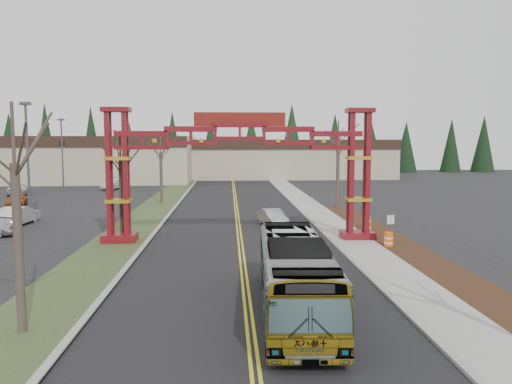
{
  "coord_description": "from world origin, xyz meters",
  "views": [
    {
      "loc": [
        -0.75,
        -15.05,
        6.71
      ],
      "look_at": [
        0.82,
        13.31,
        3.81
      ],
      "focal_mm": 35.0,
      "sensor_mm": 36.0,
      "label": 1
    }
  ],
  "objects": [
    {
      "name": "bare_tree_right_far",
      "position": [
        10.0,
        33.47,
        6.45
      ],
      "size": [
        3.4,
        3.4,
        8.74
      ],
      "color": "#382D26",
      "rests_on": "ground"
    },
    {
      "name": "road",
      "position": [
        0.0,
        25.0,
        0.01
      ],
      "size": [
        12.0,
        110.0,
        0.02
      ],
      "primitive_type": "cube",
      "color": "black",
      "rests_on": "ground"
    },
    {
      "name": "bare_tree_median_far",
      "position": [
        -8.0,
        38.9,
        5.52
      ],
      "size": [
        3.28,
        3.28,
        7.72
      ],
      "color": "#382D26",
      "rests_on": "ground"
    },
    {
      "name": "curb_right",
      "position": [
        6.15,
        25.0,
        0.07
      ],
      "size": [
        0.3,
        110.0,
        0.15
      ],
      "primitive_type": "cube",
      "color": "gray",
      "rests_on": "ground"
    },
    {
      "name": "gateway_arch",
      "position": [
        0.0,
        18.0,
        5.98
      ],
      "size": [
        18.2,
        1.6,
        8.9
      ],
      "color": "#5E0C0D",
      "rests_on": "ground"
    },
    {
      "name": "parked_car_far_b",
      "position": [
        -27.14,
        49.02,
        0.7
      ],
      "size": [
        3.5,
        5.43,
        1.39
      ],
      "primitive_type": "imported",
      "rotation": [
        0.0,
        0.0,
        3.4
      ],
      "color": "silver",
      "rests_on": "ground"
    },
    {
      "name": "street_sign",
      "position": [
        9.43,
        15.46,
        1.5
      ],
      "size": [
        0.47,
        0.13,
        2.08
      ],
      "color": "#3F3F44",
      "rests_on": "ground"
    },
    {
      "name": "conifer_treeline",
      "position": [
        0.25,
        92.0,
        6.49
      ],
      "size": [
        116.1,
        5.6,
        13.0
      ],
      "color": "black",
      "rests_on": "ground"
    },
    {
      "name": "sidewalk_right",
      "position": [
        7.6,
        25.0,
        0.08
      ],
      "size": [
        2.6,
        110.0,
        0.14
      ],
      "primitive_type": "cube",
      "color": "gray",
      "rests_on": "ground"
    },
    {
      "name": "light_pole_far",
      "position": [
        -24.18,
        56.84,
        5.71
      ],
      "size": [
        0.86,
        0.43,
        9.87
      ],
      "color": "#3F3F44",
      "rests_on": "ground"
    },
    {
      "name": "parked_car_mid_a",
      "position": [
        -22.65,
        37.41,
        0.64
      ],
      "size": [
        2.89,
        4.71,
        1.27
      ],
      "primitive_type": "imported",
      "rotation": [
        0.0,
        0.0,
        0.27
      ],
      "color": "#8B3D13",
      "rests_on": "ground"
    },
    {
      "name": "lane_line_right",
      "position": [
        0.12,
        25.0,
        0.03
      ],
      "size": [
        0.12,
        100.0,
        0.01
      ],
      "primitive_type": "cube",
      "color": "gold",
      "rests_on": "road"
    },
    {
      "name": "bare_tree_median_mid",
      "position": [
        -8.0,
        18.9,
        5.4
      ],
      "size": [
        2.89,
        2.89,
        7.35
      ],
      "color": "#382D26",
      "rests_on": "ground"
    },
    {
      "name": "barrel_south",
      "position": [
        9.29,
        15.33,
        0.51
      ],
      "size": [
        0.55,
        0.55,
        1.02
      ],
      "color": "#F55B0D",
      "rests_on": "ground"
    },
    {
      "name": "grass_median",
      "position": [
        -8.0,
        25.0,
        0.04
      ],
      "size": [
        4.0,
        110.0,
        0.08
      ],
      "primitive_type": "cube",
      "color": "#2F4020",
      "rests_on": "ground"
    },
    {
      "name": "retail_building_east",
      "position": [
        10.0,
        79.95,
        3.51
      ],
      "size": [
        38.0,
        20.3,
        7.0
      ],
      "color": "#BBA98F",
      "rests_on": "ground"
    },
    {
      "name": "light_pole_near",
      "position": [
        -18.34,
        29.76,
        5.85
      ],
      "size": [
        0.88,
        0.44,
        10.11
      ],
      "color": "#3F3F44",
      "rests_on": "ground"
    },
    {
      "name": "lane_line_left",
      "position": [
        -0.12,
        25.0,
        0.03
      ],
      "size": [
        0.12,
        100.0,
        0.01
      ],
      "primitive_type": "cube",
      "color": "gold",
      "rests_on": "road"
    },
    {
      "name": "barrel_mid",
      "position": [
        9.0,
        19.16,
        0.5
      ],
      "size": [
        0.54,
        0.54,
        1.0
      ],
      "color": "#F55B0D",
      "rests_on": "ground"
    },
    {
      "name": "retail_building_west",
      "position": [
        -30.0,
        71.96,
        3.76
      ],
      "size": [
        46.0,
        22.3,
        7.5
      ],
      "color": "#BBA98F",
      "rests_on": "ground"
    },
    {
      "name": "landscape_strip",
      "position": [
        10.2,
        10.0,
        0.06
      ],
      "size": [
        2.6,
        50.0,
        0.12
      ],
      "primitive_type": "cube",
      "color": "black",
      "rests_on": "ground"
    },
    {
      "name": "barrel_north",
      "position": [
        9.68,
        21.67,
        0.56
      ],
      "size": [
        0.6,
        0.6,
        1.11
      ],
      "color": "#F55B0D",
      "rests_on": "ground"
    },
    {
      "name": "transit_bus",
      "position": [
        1.81,
        3.82,
        1.49
      ],
      "size": [
        3.01,
        10.79,
        2.98
      ],
      "primitive_type": "imported",
      "rotation": [
        0.0,
        0.0,
        -0.05
      ],
      "color": "#9EA0A6",
      "rests_on": "ground"
    },
    {
      "name": "silver_sedan",
      "position": [
        2.73,
        23.87,
        0.67
      ],
      "size": [
        2.34,
        4.3,
        1.34
      ],
      "primitive_type": "imported",
      "rotation": [
        0.0,
        0.0,
        0.24
      ],
      "color": "#A5A8AD",
      "rests_on": "ground"
    },
    {
      "name": "parked_car_far_a",
      "position": [
        -16.87,
        55.22,
        0.74
      ],
      "size": [
        2.87,
        4.73,
        1.47
      ],
      "primitive_type": "imported",
      "rotation": [
        0.0,
        0.0,
        -0.32
      ],
      "color": "silver",
      "rests_on": "ground"
    },
    {
      "name": "curb_left",
      "position": [
        -6.15,
        25.0,
        0.07
      ],
      "size": [
        0.3,
        110.0,
        0.15
      ],
      "primitive_type": "cube",
      "color": "gray",
      "rests_on": "ground"
    },
    {
      "name": "bare_tree_median_near",
      "position": [
        -8.0,
        2.27,
        5.92
      ],
      "size": [
        3.13,
        3.13,
        8.04
      ],
      "color": "#382D26",
      "rests_on": "ground"
    },
    {
      "name": "ground",
      "position": [
        0.0,
        0.0,
        0.0
      ],
      "size": [
        200.0,
        200.0,
        0.0
      ],
      "primitive_type": "plane",
      "color": "black",
      "rests_on": "ground"
    },
    {
      "name": "parked_car_near_b",
      "position": [
        -17.73,
        25.68,
        0.77
      ],
      "size": [
        1.92,
        4.75,
        1.54
      ],
      "primitive_type": "imported",
      "rotation": [
        0.0,
        0.0,
        3.08
      ],
      "color": "silver",
      "rests_on": "ground"
    }
  ]
}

